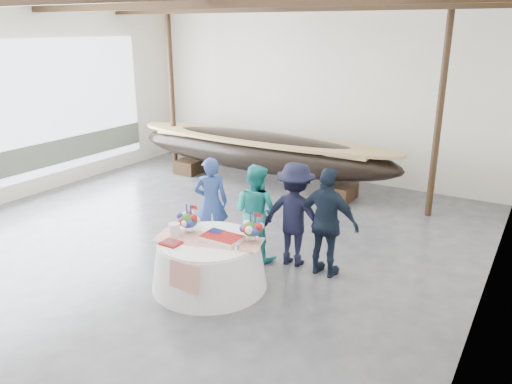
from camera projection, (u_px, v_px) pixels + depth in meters
The scene contains 12 objects.
floor at pixel (168, 254), 8.89m from camera, with size 10.00×12.00×0.01m, color #3D3D42.
wall_back at pixel (315, 91), 13.05m from camera, with size 10.00×0.02×4.50m, color silver.
wall_right at pixel (492, 174), 5.72m from camera, with size 0.02×12.00×4.50m, color silver.
pavilion_structure at pixel (185, 17), 8.25m from camera, with size 9.80×11.76×4.50m.
open_bay at pixel (28, 119), 11.55m from camera, with size 0.03×7.00×3.20m.
longboat_display at pixel (259, 151), 12.55m from camera, with size 7.34×1.47×1.38m.
banquet_table at pixel (209, 263), 7.72m from camera, with size 1.79×1.79×0.77m.
tabletop_items at pixel (214, 228), 7.66m from camera, with size 1.75×1.04×0.40m.
guest_woman_blue at pixel (211, 203), 8.99m from camera, with size 0.61×0.40×1.68m, color navy.
guest_woman_teal at pixel (255, 212), 8.55m from camera, with size 0.82×0.64×1.68m, color teal.
guest_man_left at pixel (295, 214), 8.29m from camera, with size 1.15×0.66×1.78m, color black.
guest_man_right at pixel (327, 223), 7.90m from camera, with size 1.06×0.44×1.80m, color black.
Camera 1 is at (5.53, -6.10, 3.86)m, focal length 35.00 mm.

